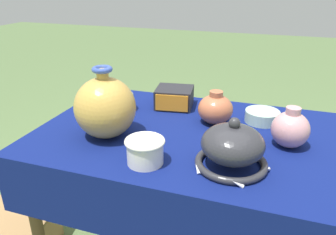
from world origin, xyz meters
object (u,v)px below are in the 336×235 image
(cup_wide_ivory, at_px, (145,150))
(jar_round_terracotta, at_px, (215,109))
(wooden_crate, at_px, (11,235))
(jar_round_rose, at_px, (290,129))
(pot_squat_celadon, at_px, (262,116))
(cup_wide_slate, at_px, (120,101))
(vase_tall_bulbous, at_px, (105,107))
(vase_dome_bell, at_px, (232,148))
(mosaic_tile_box, at_px, (174,98))

(cup_wide_ivory, xyz_separation_m, jar_round_terracotta, (0.14, 0.36, 0.02))
(jar_round_terracotta, relative_size, wooden_crate, 0.33)
(jar_round_rose, xyz_separation_m, jar_round_terracotta, (-0.27, 0.11, -0.00))
(pot_squat_celadon, xyz_separation_m, cup_wide_slate, (-0.58, -0.07, 0.02))
(pot_squat_celadon, xyz_separation_m, jar_round_rose, (0.10, -0.18, 0.04))
(cup_wide_slate, distance_m, jar_round_rose, 0.69)
(jar_round_terracotta, bearing_deg, cup_wide_ivory, -111.58)
(pot_squat_celadon, distance_m, cup_wide_ivory, 0.54)
(wooden_crate, bearing_deg, cup_wide_slate, 18.25)
(vase_tall_bulbous, height_order, vase_dome_bell, vase_tall_bulbous)
(vase_dome_bell, relative_size, pot_squat_celadon, 1.73)
(pot_squat_celadon, bearing_deg, jar_round_terracotta, -158.36)
(jar_round_rose, bearing_deg, cup_wide_ivory, -148.46)
(vase_tall_bulbous, xyz_separation_m, jar_round_rose, (0.62, 0.13, -0.05))
(mosaic_tile_box, bearing_deg, cup_wide_slate, -159.62)
(pot_squat_celadon, distance_m, jar_round_rose, 0.21)
(cup_wide_ivory, relative_size, jar_round_terracotta, 0.92)
(vase_dome_bell, distance_m, mosaic_tile_box, 0.52)
(vase_tall_bulbous, xyz_separation_m, pot_squat_celadon, (0.52, 0.30, -0.09))
(vase_dome_bell, xyz_separation_m, cup_wide_ivory, (-0.25, -0.06, -0.02))
(jar_round_rose, height_order, wooden_crate, jar_round_rose)
(vase_tall_bulbous, height_order, cup_wide_ivory, vase_tall_bulbous)
(pot_squat_celadon, relative_size, jar_round_terracotta, 0.99)
(mosaic_tile_box, height_order, cup_wide_ivory, mosaic_tile_box)
(jar_round_terracotta, bearing_deg, jar_round_rose, -21.72)
(pot_squat_celadon, distance_m, wooden_crate, 1.29)
(cup_wide_ivory, bearing_deg, jar_round_rose, 31.54)
(pot_squat_celadon, bearing_deg, cup_wide_slate, -173.40)
(mosaic_tile_box, relative_size, jar_round_terracotta, 1.29)
(vase_dome_bell, bearing_deg, vase_tall_bulbous, 171.93)
(cup_wide_ivory, distance_m, wooden_crate, 1.02)
(pot_squat_celadon, distance_m, jar_round_terracotta, 0.19)
(jar_round_terracotta, bearing_deg, vase_dome_bell, -70.01)
(vase_tall_bulbous, height_order, jar_round_terracotta, vase_tall_bulbous)
(vase_tall_bulbous, bearing_deg, cup_wide_slate, 104.80)
(vase_tall_bulbous, relative_size, jar_round_rose, 1.82)
(vase_dome_bell, relative_size, cup_wide_ivory, 1.86)
(cup_wide_slate, bearing_deg, jar_round_rose, -9.23)
(pot_squat_celadon, xyz_separation_m, jar_round_terracotta, (-0.17, -0.07, 0.04))
(cup_wide_slate, height_order, cup_wide_ivory, cup_wide_ivory)
(jar_round_terracotta, xyz_separation_m, wooden_crate, (-0.90, -0.25, -0.68))
(pot_squat_celadon, height_order, cup_wide_slate, cup_wide_slate)
(jar_round_rose, xyz_separation_m, wooden_crate, (-1.18, -0.14, -0.68))
(vase_tall_bulbous, relative_size, cup_wide_ivory, 2.05)
(vase_dome_bell, distance_m, jar_round_terracotta, 0.32)
(vase_tall_bulbous, distance_m, jar_round_terracotta, 0.42)
(pot_squat_celadon, height_order, jar_round_terracotta, jar_round_terracotta)
(vase_dome_bell, relative_size, cup_wide_slate, 2.03)
(vase_dome_bell, distance_m, jar_round_rose, 0.25)
(mosaic_tile_box, height_order, jar_round_rose, jar_round_rose)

